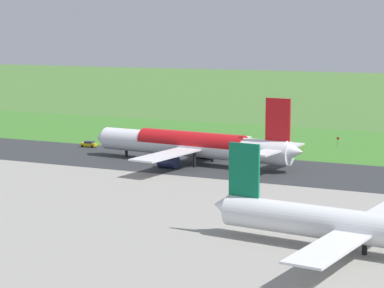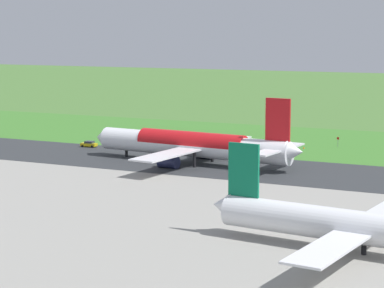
{
  "view_description": "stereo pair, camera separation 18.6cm",
  "coord_description": "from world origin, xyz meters",
  "px_view_note": "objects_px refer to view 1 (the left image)",
  "views": [
    {
      "loc": [
        -64.49,
        155.92,
        29.79
      ],
      "look_at": [
        10.86,
        0.0,
        4.5
      ],
      "focal_mm": 72.63,
      "sensor_mm": 36.0,
      "label": 1
    },
    {
      "loc": [
        -64.65,
        155.84,
        29.79
      ],
      "look_at": [
        10.86,
        0.0,
        4.5
      ],
      "focal_mm": 72.63,
      "sensor_mm": 36.0,
      "label": 2
    }
  ],
  "objects_px": {
    "airliner_parked_near": "(363,227)",
    "service_car_followme": "(89,144)",
    "airliner_main": "(193,145)",
    "no_stopping_sign": "(338,141)",
    "traffic_cone_orange": "(304,148)"
  },
  "relations": [
    {
      "from": "airliner_parked_near",
      "to": "service_car_followme",
      "type": "bearing_deg",
      "value": -37.16
    },
    {
      "from": "airliner_main",
      "to": "no_stopping_sign",
      "type": "relative_size",
      "value": 20.83
    },
    {
      "from": "airliner_main",
      "to": "airliner_parked_near",
      "type": "distance_m",
      "value": 75.4
    },
    {
      "from": "airliner_main",
      "to": "no_stopping_sign",
      "type": "xyz_separation_m",
      "value": [
        -22.6,
        -39.18,
        -2.81
      ]
    },
    {
      "from": "airliner_main",
      "to": "traffic_cone_orange",
      "type": "bearing_deg",
      "value": -115.35
    },
    {
      "from": "airliner_parked_near",
      "to": "traffic_cone_orange",
      "type": "bearing_deg",
      "value": -67.59
    },
    {
      "from": "traffic_cone_orange",
      "to": "service_car_followme",
      "type": "bearing_deg",
      "value": 23.22
    },
    {
      "from": "service_car_followme",
      "to": "traffic_cone_orange",
      "type": "xyz_separation_m",
      "value": [
        -50.76,
        -21.78,
        -0.57
      ]
    },
    {
      "from": "airliner_parked_near",
      "to": "traffic_cone_orange",
      "type": "xyz_separation_m",
      "value": [
        36.14,
        -87.66,
        -3.48
      ]
    },
    {
      "from": "airliner_parked_near",
      "to": "traffic_cone_orange",
      "type": "height_order",
      "value": "airliner_parked_near"
    },
    {
      "from": "airliner_parked_near",
      "to": "airliner_main",
      "type": "bearing_deg",
      "value": -46.76
    },
    {
      "from": "airliner_parked_near",
      "to": "no_stopping_sign",
      "type": "xyz_separation_m",
      "value": [
        29.05,
        -94.1,
        -2.21
      ]
    },
    {
      "from": "no_stopping_sign",
      "to": "service_car_followme",
      "type": "bearing_deg",
      "value": 26.01
    },
    {
      "from": "service_car_followme",
      "to": "no_stopping_sign",
      "type": "distance_m",
      "value": 64.37
    },
    {
      "from": "airliner_parked_near",
      "to": "service_car_followme",
      "type": "xyz_separation_m",
      "value": [
        86.91,
        -65.88,
        -2.91
      ]
    }
  ]
}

